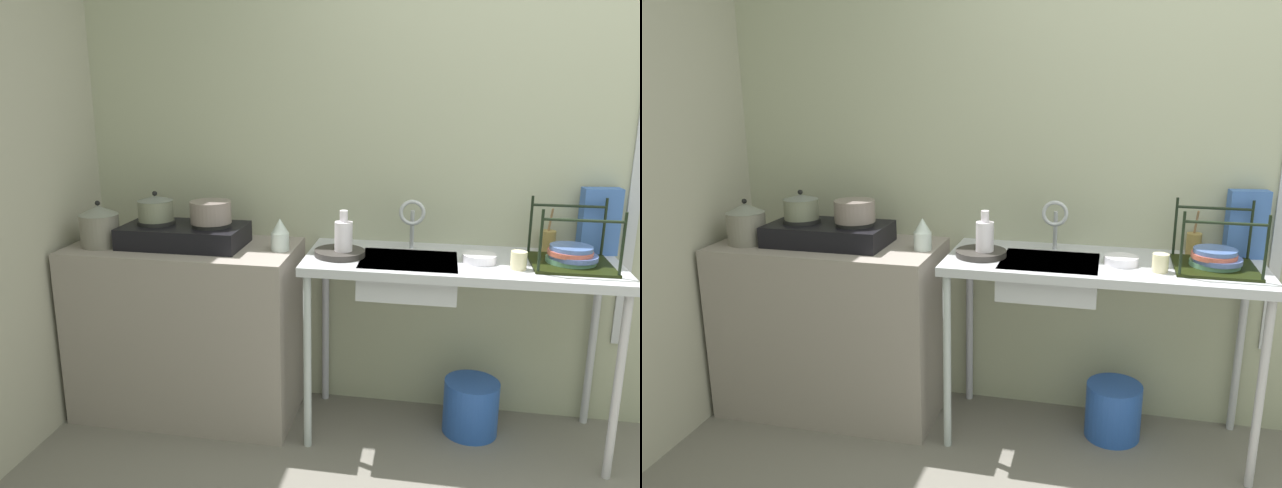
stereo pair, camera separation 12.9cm
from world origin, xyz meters
TOP-DOWN VIEW (x-y plane):
  - wall_back at (0.00, 1.46)m, footprint 5.51×0.10m
  - counter_concrete at (-1.79, 1.14)m, footprint 1.09×0.53m
  - counter_sink at (-0.49, 1.14)m, footprint 1.38×0.53m
  - stove at (-1.78, 1.14)m, footprint 0.58×0.32m
  - pot_on_left_burner at (-1.92, 1.14)m, footprint 0.17×0.17m
  - pot_on_right_burner at (-1.64, 1.14)m, footprint 0.19×0.19m
  - pot_beside_stove at (-2.17, 1.06)m, footprint 0.19×0.19m
  - percolator at (-1.31, 1.14)m, footprint 0.08×0.08m
  - sink_basin at (-0.71, 1.09)m, footprint 0.42×0.35m
  - faucet at (-0.71, 1.26)m, footprint 0.12×0.07m
  - frying_pan at (-1.02, 1.10)m, footprint 0.23×0.23m
  - dish_rack at (-0.02, 1.13)m, footprint 0.33×0.33m
  - cup_by_rack at (-0.25, 1.04)m, footprint 0.07×0.07m
  - small_bowl_on_drainboard at (-0.41, 1.11)m, footprint 0.15×0.15m
  - bottle_by_sink at (-1.00, 1.09)m, footprint 0.08×0.08m
  - cereal_box at (0.13, 1.35)m, footprint 0.17×0.09m
  - utensil_jar at (-0.09, 1.36)m, footprint 0.07×0.07m
  - bucket_on_floor at (-0.39, 1.18)m, footprint 0.26×0.26m

SIDE VIEW (x-z plane):
  - bucket_on_floor at x=-0.39m, z-range 0.00..0.26m
  - counter_concrete at x=-1.79m, z-range 0.00..0.87m
  - counter_sink at x=-0.49m, z-range 0.36..1.22m
  - sink_basin at x=-0.71m, z-range 0.72..0.87m
  - frying_pan at x=-1.02m, z-range 0.87..0.89m
  - small_bowl_on_drainboard at x=-0.41m, z-range 0.87..0.90m
  - cup_by_rack at x=-0.25m, z-range 0.87..0.94m
  - dish_rack at x=-0.02m, z-range 0.77..1.04m
  - utensil_jar at x=-0.09m, z-range 0.82..1.02m
  - stove at x=-1.78m, z-range 0.86..0.98m
  - percolator at x=-1.31m, z-range 0.86..1.02m
  - bottle_by_sink at x=-1.00m, z-range 0.85..1.06m
  - pot_beside_stove at x=-2.17m, z-range 0.86..1.08m
  - cereal_box at x=0.13m, z-range 0.87..1.17m
  - faucet at x=-0.71m, z-range 0.91..1.15m
  - pot_on_right_burner at x=-1.64m, z-range 0.98..1.09m
  - pot_on_left_burner at x=-1.92m, z-range 0.97..1.12m
  - wall_back at x=0.00m, z-range 0.00..2.77m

